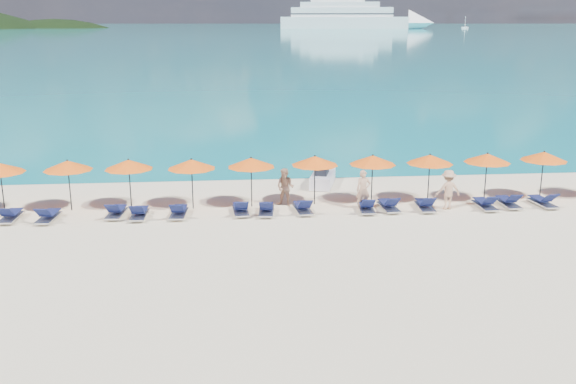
{
  "coord_description": "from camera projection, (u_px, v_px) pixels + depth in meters",
  "views": [
    {
      "loc": [
        -2.34,
        -22.49,
        8.15
      ],
      "look_at": [
        0.0,
        3.0,
        1.2
      ],
      "focal_mm": 40.0,
      "sensor_mm": 36.0,
      "label": 1
    }
  ],
  "objects": [
    {
      "name": "sea",
      "position": [
        230.0,
        26.0,
        658.24
      ],
      "size": [
        1600.0,
        1300.0,
        0.01
      ],
      "primitive_type": "cube",
      "color": "#1FA9B2",
      "rests_on": "ground"
    },
    {
      "name": "lounger_16",
      "position": [
        508.0,
        202.0,
        28.61
      ],
      "size": [
        0.64,
        1.71,
        0.66
      ],
      "rotation": [
        0.0,
        0.0,
        0.01
      ],
      "color": "silver",
      "rests_on": "ground"
    },
    {
      "name": "lounger_17",
      "position": [
        543.0,
        201.0,
        28.7
      ],
      "size": [
        0.79,
        1.76,
        0.66
      ],
      "rotation": [
        0.0,
        0.0,
        0.1
      ],
      "color": "silver",
      "rests_on": "ground"
    },
    {
      "name": "jetski",
      "position": [
        323.0,
        178.0,
        32.25
      ],
      "size": [
        1.68,
        2.85,
        0.95
      ],
      "rotation": [
        0.0,
        0.0,
        -0.27
      ],
      "color": "silver",
      "rests_on": "ground"
    },
    {
      "name": "beachgoer_a",
      "position": [
        363.0,
        190.0,
        28.11
      ],
      "size": [
        0.64,
        0.43,
        1.74
      ],
      "primitive_type": "imported",
      "rotation": [
        0.0,
        0.0,
        -0.02
      ],
      "color": "tan",
      "rests_on": "ground"
    },
    {
      "name": "lounger_8",
      "position": [
        179.0,
        211.0,
        27.16
      ],
      "size": [
        0.73,
        1.74,
        0.66
      ],
      "rotation": [
        0.0,
        0.0,
        -0.07
      ],
      "color": "silver",
      "rests_on": "ground"
    },
    {
      "name": "lounger_6",
      "position": [
        116.0,
        211.0,
        27.16
      ],
      "size": [
        0.77,
        1.75,
        0.66
      ],
      "rotation": [
        0.0,
        0.0,
        -0.09
      ],
      "color": "silver",
      "rests_on": "ground"
    },
    {
      "name": "lounger_15",
      "position": [
        485.0,
        204.0,
        28.31
      ],
      "size": [
        0.63,
        1.7,
        0.66
      ],
      "rotation": [
        0.0,
        0.0,
        0.0
      ],
      "color": "silver",
      "rests_on": "ground"
    },
    {
      "name": "lounger_7",
      "position": [
        139.0,
        213.0,
        26.97
      ],
      "size": [
        0.68,
        1.72,
        0.66
      ],
      "rotation": [
        0.0,
        0.0,
        -0.03
      ],
      "color": "silver",
      "rests_on": "ground"
    },
    {
      "name": "lounger_9",
      "position": [
        241.0,
        209.0,
        27.53
      ],
      "size": [
        0.72,
        1.74,
        0.66
      ],
      "rotation": [
        0.0,
        0.0,
        0.06
      ],
      "color": "silver",
      "rests_on": "ground"
    },
    {
      "name": "lounger_11",
      "position": [
        303.0,
        207.0,
        27.73
      ],
      "size": [
        0.77,
        1.75,
        0.66
      ],
      "rotation": [
        0.0,
        0.0,
        0.09
      ],
      "color": "silver",
      "rests_on": "ground"
    },
    {
      "name": "lounger_5",
      "position": [
        48.0,
        216.0,
        26.58
      ],
      "size": [
        0.77,
        1.75,
        0.66
      ],
      "rotation": [
        0.0,
        0.0,
        -0.09
      ],
      "color": "silver",
      "rests_on": "ground"
    },
    {
      "name": "headland_small",
      "position": [
        58.0,
        70.0,
        558.07
      ],
      "size": [
        162.0,
        126.0,
        85.5
      ],
      "color": "black",
      "rests_on": "ground"
    },
    {
      "name": "lounger_10",
      "position": [
        266.0,
        209.0,
        27.51
      ],
      "size": [
        0.78,
        1.75,
        0.66
      ],
      "rotation": [
        0.0,
        0.0,
        -0.09
      ],
      "color": "silver",
      "rests_on": "ground"
    },
    {
      "name": "umbrella_4",
      "position": [
        129.0,
        164.0,
        27.82
      ],
      "size": [
        2.1,
        2.1,
        2.28
      ],
      "color": "black",
      "rests_on": "ground"
    },
    {
      "name": "umbrella_10",
      "position": [
        487.0,
        158.0,
        29.09
      ],
      "size": [
        2.1,
        2.1,
        2.28
      ],
      "color": "black",
      "rests_on": "ground"
    },
    {
      "name": "ground",
      "position": [
        295.0,
        244.0,
        23.95
      ],
      "size": [
        1400.0,
        1400.0,
        0.0
      ],
      "primitive_type": "plane",
      "color": "beige"
    },
    {
      "name": "sailboat_far",
      "position": [
        465.0,
        27.0,
        524.03
      ],
      "size": [
        5.34,
        1.78,
        9.79
      ],
      "color": "white",
      "rests_on": "ground"
    },
    {
      "name": "umbrella_9",
      "position": [
        430.0,
        159.0,
        28.84
      ],
      "size": [
        2.1,
        2.1,
        2.28
      ],
      "color": "black",
      "rests_on": "ground"
    },
    {
      "name": "lounger_4",
      "position": [
        10.0,
        215.0,
        26.63
      ],
      "size": [
        0.65,
        1.71,
        0.66
      ],
      "rotation": [
        0.0,
        0.0,
        -0.02
      ],
      "color": "silver",
      "rests_on": "ground"
    },
    {
      "name": "umbrella_6",
      "position": [
        251.0,
        162.0,
        28.21
      ],
      "size": [
        2.1,
        2.1,
        2.28
      ],
      "color": "black",
      "rests_on": "ground"
    },
    {
      "name": "beachgoer_c",
      "position": [
        448.0,
        190.0,
        28.11
      ],
      "size": [
        1.18,
        0.61,
        1.76
      ],
      "primitive_type": "imported",
      "rotation": [
        0.0,
        0.0,
        3.21
      ],
      "color": "tan",
      "rests_on": "ground"
    },
    {
      "name": "cruise_ship",
      "position": [
        358.0,
        17.0,
        517.5
      ],
      "size": [
        123.56,
        48.06,
        34.09
      ],
      "rotation": [
        0.0,
        0.0,
        -0.24
      ],
      "color": "white",
      "rests_on": "ground"
    },
    {
      "name": "umbrella_7",
      "position": [
        315.0,
        161.0,
        28.55
      ],
      "size": [
        2.1,
        2.1,
        2.28
      ],
      "color": "black",
      "rests_on": "ground"
    },
    {
      "name": "lounger_14",
      "position": [
        425.0,
        205.0,
        28.13
      ],
      "size": [
        0.72,
        1.73,
        0.66
      ],
      "rotation": [
        0.0,
        0.0,
        -0.06
      ],
      "color": "silver",
      "rests_on": "ground"
    },
    {
      "name": "lounger_13",
      "position": [
        389.0,
        205.0,
        28.08
      ],
      "size": [
        0.72,
        1.73,
        0.66
      ],
      "rotation": [
        0.0,
        0.0,
        0.06
      ],
      "color": "silver",
      "rests_on": "ground"
    },
    {
      "name": "sailboat_near",
      "position": [
        377.0,
        27.0,
        569.16
      ],
      "size": [
        5.42,
        1.81,
        9.95
      ],
      "color": "white",
      "rests_on": "ground"
    },
    {
      "name": "umbrella_2",
      "position": [
        0.0,
        168.0,
        27.18
      ],
      "size": [
        2.1,
        2.1,
        2.28
      ],
      "color": "black",
      "rests_on": "ground"
    },
    {
      "name": "umbrella_11",
      "position": [
        544.0,
        156.0,
        29.48
      ],
      "size": [
        2.1,
        2.1,
        2.28
      ],
      "color": "black",
      "rests_on": "ground"
    },
    {
      "name": "umbrella_3",
      "position": [
        68.0,
        165.0,
        27.64
      ],
      "size": [
        2.1,
        2.1,
        2.28
      ],
      "color": "black",
      "rests_on": "ground"
    },
    {
      "name": "lounger_12",
      "position": [
        366.0,
        206.0,
        27.89
      ],
      "size": [
        0.75,
        1.74,
        0.66
      ],
      "rotation": [
        0.0,
        0.0,
        -0.08
      ],
      "color": "silver",
      "rests_on": "ground"
    },
    {
      "name": "umbrella_8",
      "position": [
        373.0,
        160.0,
        28.69
      ],
      "size": [
        2.1,
        2.1,
        2.28
      ],
      "color": "black",
      "rests_on": "ground"
    },
    {
      "name": "beachgoer_b",
      "position": [
        285.0,
        187.0,
        28.59
      ],
      "size": [
        0.96,
        0.81,
        1.72
      ],
      "primitive_type": "imported",
      "rotation": [
        0.0,
        0.0,
        -0.47
      ],
      "color": "tan",
      "rests_on": "ground"
    },
    {
      "name": "umbrella_5",
      "position": [
        191.0,
        164.0,
        27.89
      ],
      "size": [
        2.1,
        2.1,
        2.28
      ],
      "color": "black",
      "rests_on": "ground"
    }
  ]
}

